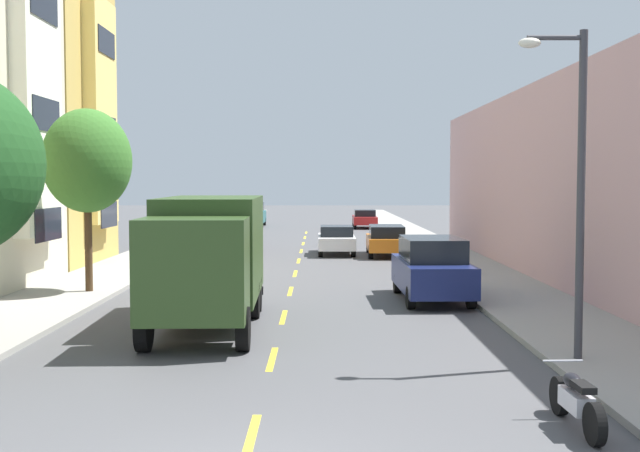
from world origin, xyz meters
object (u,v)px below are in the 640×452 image
at_px(parked_wagon_orange, 389,240).
at_px(moving_white_sedan, 339,239).
at_px(parked_sedan_red, 367,218).
at_px(parked_suv_teal, 255,214).
at_px(street_lamp, 576,169).
at_px(parked_motorcycle, 579,402).
at_px(street_tree_second, 90,161).
at_px(parked_suv_navy, 435,268).
at_px(delivery_box_truck, 212,253).
at_px(parked_pickup_burgundy, 222,236).

height_order(parked_wagon_orange, moving_white_sedan, parked_wagon_orange).
height_order(parked_sedan_red, moving_white_sedan, same).
bearing_deg(parked_suv_teal, parked_sedan_red, -13.99).
xyz_separation_m(street_lamp, moving_white_sedan, (-4.14, 23.87, -3.14)).
xyz_separation_m(street_lamp, parked_motorcycle, (-1.19, -4.05, -3.48)).
xyz_separation_m(street_tree_second, parked_suv_teal, (1.93, 38.49, -3.29)).
height_order(parked_suv_teal, parked_suv_navy, same).
height_order(parked_sedan_red, parked_motorcycle, parked_sedan_red).
relative_size(parked_wagon_orange, moving_white_sedan, 1.06).
relative_size(street_tree_second, delivery_box_truck, 0.79).
bearing_deg(parked_wagon_orange, parked_motorcycle, -88.86).
bearing_deg(parked_sedan_red, street_lamp, -88.14).
height_order(street_tree_second, parked_suv_teal, street_tree_second).
height_order(parked_suv_navy, parked_motorcycle, parked_suv_navy).
relative_size(delivery_box_truck, parked_motorcycle, 3.59).
height_order(street_tree_second, parked_pickup_burgundy, street_tree_second).
bearing_deg(parked_suv_navy, parked_motorcycle, -88.43).
height_order(parked_sedan_red, parked_pickup_burgundy, parked_pickup_burgundy).
bearing_deg(street_tree_second, street_lamp, -37.94).
relative_size(street_lamp, parked_suv_navy, 1.33).
bearing_deg(parked_motorcycle, street_lamp, 73.62).
height_order(street_lamp, parked_sedan_red, street_lamp).
relative_size(parked_sedan_red, parked_wagon_orange, 0.95).
bearing_deg(parked_pickup_burgundy, parked_wagon_orange, -15.24).
xyz_separation_m(parked_wagon_orange, parked_motorcycle, (0.54, -27.02, -0.39)).
relative_size(parked_pickup_burgundy, parked_motorcycle, 2.61).
distance_m(parked_wagon_orange, moving_white_sedan, 2.58).
xyz_separation_m(parked_sedan_red, parked_suv_navy, (-0.05, -37.35, 0.24)).
bearing_deg(street_lamp, parked_motorcycle, -106.38).
distance_m(parked_pickup_burgundy, parked_suv_teal, 22.85).
bearing_deg(parked_motorcycle, moving_white_sedan, 96.03).
distance_m(delivery_box_truck, parked_motorcycle, 10.64).
relative_size(parked_suv_teal, moving_white_sedan, 1.07).
bearing_deg(parked_sedan_red, moving_white_sedan, -96.86).
bearing_deg(delivery_box_truck, parked_wagon_orange, 72.22).
xyz_separation_m(street_tree_second, parked_wagon_orange, (10.61, 13.34, -3.48)).
height_order(delivery_box_truck, parked_sedan_red, delivery_box_truck).
xyz_separation_m(delivery_box_truck, parked_wagon_orange, (6.02, 18.76, -1.05)).
distance_m(parked_suv_teal, parked_suv_navy, 40.56).
height_order(street_tree_second, parked_motorcycle, street_tree_second).
bearing_deg(parked_suv_navy, parked_suv_teal, 102.64).
bearing_deg(street_lamp, parked_pickup_burgundy, 111.95).
height_order(street_lamp, parked_suv_navy, street_lamp).
xyz_separation_m(parked_pickup_burgundy, parked_suv_navy, (8.65, -16.72, 0.16)).
distance_m(parked_sedan_red, parked_motorcycle, 49.95).
bearing_deg(street_lamp, street_tree_second, 142.06).
height_order(street_tree_second, moving_white_sedan, street_tree_second).
distance_m(delivery_box_truck, parked_suv_navy, 7.62).
xyz_separation_m(delivery_box_truck, moving_white_sedan, (3.60, 19.67, -1.10)).
relative_size(street_lamp, parked_wagon_orange, 1.36).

